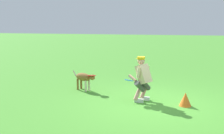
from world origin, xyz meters
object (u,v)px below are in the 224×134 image
(frisbee_held, at_px, (129,80))
(person, at_px, (142,78))
(dog, at_px, (84,78))
(frisbee_flying, at_px, (92,75))
(training_cone, at_px, (185,99))

(frisbee_held, bearing_deg, person, -177.23)
(dog, distance_m, frisbee_held, 1.84)
(dog, relative_size, frisbee_flying, 3.68)
(dog, height_order, frisbee_held, frisbee_held)
(dog, xyz_separation_m, training_cone, (-3.16, 1.14, -0.23))
(person, bearing_deg, dog, 10.75)
(dog, bearing_deg, person, 5.12)
(frisbee_flying, bearing_deg, dog, -29.85)
(dog, height_order, frisbee_flying, dog)
(frisbee_flying, distance_m, frisbee_held, 1.49)
(frisbee_flying, distance_m, training_cone, 3.04)
(frisbee_held, relative_size, training_cone, 0.65)
(person, xyz_separation_m, training_cone, (-1.19, 0.23, -0.51))
(person, bearing_deg, frisbee_flying, 11.69)
(frisbee_held, xyz_separation_m, training_cone, (-1.58, 0.21, -0.42))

